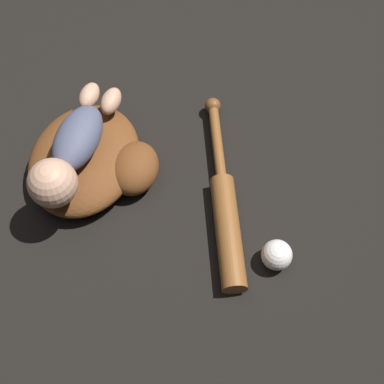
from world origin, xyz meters
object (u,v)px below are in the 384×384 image
Objects in this scene: baseball_glove at (93,160)px; baseball at (277,255)px; baseball_bat at (225,210)px; baby_figure at (70,152)px.

baseball_glove reaches higher than baseball.
baseball_glove is 0.35m from baseball_bat.
baseball_bat is (0.06, 0.35, -0.02)m from baseball_glove.
baseball_glove is 0.90× the size of baby_figure.
baseball_glove is 0.10m from baby_figure.
baseball_bat is 0.16m from baseball.
baseball_glove is at bearing -99.80° from baseball_bat.
baby_figure is 0.39m from baseball_bat.
baby_figure is at bearing -102.23° from baseball.
baseball reaches higher than baseball_bat.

